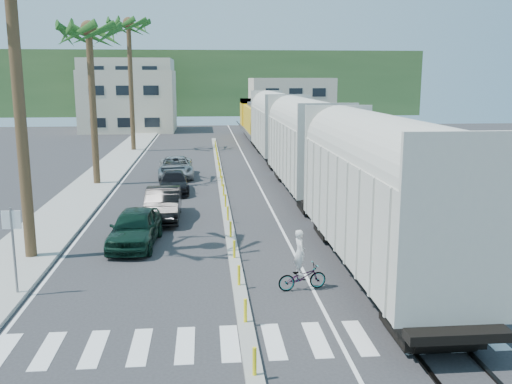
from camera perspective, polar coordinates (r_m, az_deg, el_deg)
ground at (r=17.84m, az=-1.30°, el=-11.98°), size 140.00×140.00×0.00m
sidewalk at (r=42.58m, az=-15.15°, el=1.52°), size 3.00×90.00×0.15m
rails at (r=45.31m, az=2.59°, el=2.42°), size 1.56×100.00×0.06m
median at (r=36.99m, az=-3.42°, el=0.47°), size 0.45×60.00×0.85m
crosswalk at (r=16.03m, az=-0.80°, el=-14.79°), size 14.00×2.20×0.01m
lane_markings at (r=41.96m, az=-6.58°, el=1.60°), size 9.42×90.00×0.01m
freight_train at (r=40.57m, az=3.48°, el=5.46°), size 3.00×60.94×5.85m
palm_trees at (r=39.85m, az=-15.97°, el=16.33°), size 3.50×37.20×13.75m
street_sign at (r=20.03m, az=-23.14°, el=-4.32°), size 0.60×0.08×3.00m
buildings at (r=88.20m, az=-8.78°, el=9.48°), size 38.00×27.00×10.00m
hillside at (r=116.36m, az=-4.74°, el=10.81°), size 80.00×20.00×12.00m
car_lead at (r=24.87m, az=-12.01°, el=-3.49°), size 2.55×4.95×1.60m
car_second at (r=29.19m, az=-9.28°, el=-1.19°), size 1.71×4.84×1.59m
car_third at (r=35.94m, az=-8.22°, el=0.97°), size 2.41×4.74×1.31m
car_rear at (r=41.50m, az=-8.01°, el=2.48°), size 2.94×5.54×1.48m
cyclist at (r=19.49m, az=4.58°, el=-7.88°), size 1.21×1.91×2.10m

